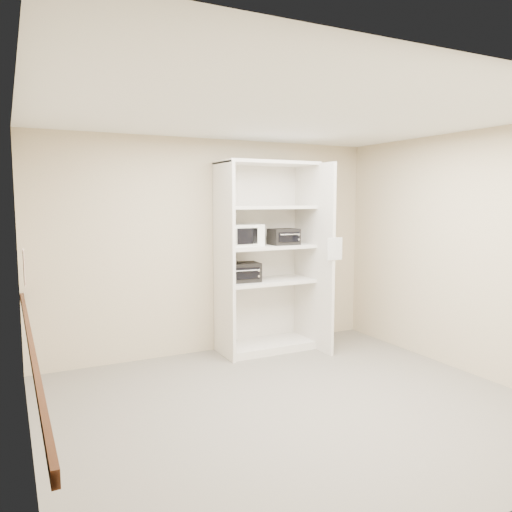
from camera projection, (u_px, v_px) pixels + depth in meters
name	position (u px, v px, depth m)	size (l,w,h in m)	color
floor	(293.00, 406.00, 4.73)	(4.50, 4.00, 0.01)	slate
ceiling	(295.00, 114.00, 4.42)	(4.50, 4.00, 0.01)	white
wall_back	(213.00, 247.00, 6.35)	(4.50, 0.02, 2.70)	beige
wall_front	(478.00, 306.00, 2.80)	(4.50, 0.02, 2.70)	beige
wall_left	(24.00, 283.00, 3.57)	(0.02, 4.00, 2.70)	beige
wall_right	(466.00, 253.00, 5.58)	(0.02, 4.00, 2.70)	beige
shelving_unit	(270.00, 263.00, 6.41)	(1.24, 0.92, 2.42)	silver
microwave	(242.00, 235.00, 6.21)	(0.45, 0.34, 0.27)	white
toaster_oven_upper	(284.00, 237.00, 6.39)	(0.36, 0.27, 0.21)	black
toaster_oven_lower	(242.00, 272.00, 6.27)	(0.43, 0.32, 0.24)	black
paper_sign	(335.00, 249.00, 6.08)	(0.21, 0.01, 0.27)	white
chair_rail	(31.00, 344.00, 3.63)	(0.04, 3.98, 0.08)	black
wall_poster	(24.00, 267.00, 3.77)	(0.01, 0.19, 0.27)	white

